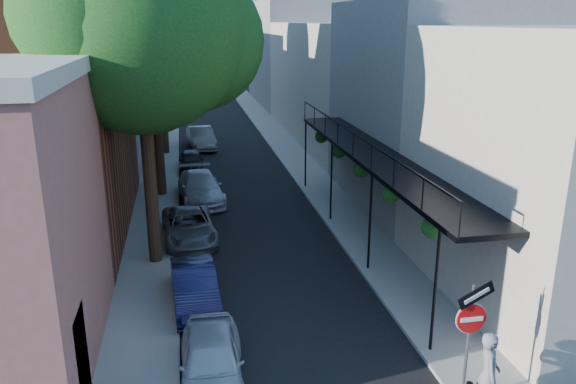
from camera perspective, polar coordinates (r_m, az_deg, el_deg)
name	(u,v)px	position (r m, az deg, el deg)	size (l,w,h in m)	color
road_surface	(223,142)	(39.58, -6.67, 5.04)	(6.00, 64.00, 0.01)	black
sidewalk_left	(164,144)	(39.51, -12.48, 4.81)	(2.00, 64.00, 0.12)	gray
sidewalk_right	(279,139)	(40.03, -0.93, 5.37)	(2.00, 64.00, 0.12)	gray
buildings_left	(72,74)	(38.14, -21.13, 11.09)	(10.10, 59.10, 12.00)	#C17163
buildings_right	(351,76)	(40.02, 6.38, 11.59)	(9.80, 55.00, 10.00)	beige
sign_post	(471,323)	(12.76, 18.09, -12.56)	(0.89, 0.17, 2.99)	#595B60
oak_near	(153,30)	(18.92, -13.51, 15.74)	(7.48, 6.80, 11.42)	black
oak_mid	(161,46)	(26.91, -12.79, 14.29)	(6.60, 6.00, 10.20)	black
oak_far	(165,19)	(35.92, -12.38, 16.83)	(7.70, 7.00, 11.90)	black
parked_car_a	(211,361)	(13.65, -7.79, -16.65)	(1.47, 3.66, 1.25)	#B1BCC4
parked_car_b	(195,287)	(17.09, -9.46, -9.48)	(1.27, 3.63, 1.20)	#13163C
parked_car_c	(189,227)	(21.91, -10.02, -3.48)	(1.92, 4.16, 1.15)	slate
parked_car_d	(201,188)	(26.57, -8.86, 0.45)	(1.86, 4.57, 1.33)	#B9B9BD
parked_car_e	(191,161)	(32.07, -9.81, 3.12)	(1.37, 3.40, 1.16)	black
parked_car_f	(201,138)	(37.74, -8.81, 5.45)	(1.49, 4.27, 1.41)	gray
pedestrian	(488,374)	(13.02, 19.68, -17.02)	(0.70, 0.46, 1.92)	gray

